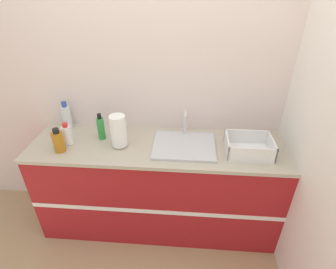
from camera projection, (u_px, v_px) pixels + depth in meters
ground_plane at (156, 245)px, 2.35m from camera, size 12.00×12.00×0.00m
wall_back at (161, 84)px, 2.20m from camera, size 4.47×0.06×2.60m
wall_right at (306, 104)px, 1.85m from camera, size 0.06×2.58×2.60m
counter_cabinet at (159, 186)px, 2.37m from camera, size 2.09×0.60×0.90m
sink at (184, 144)px, 2.11m from camera, size 0.50×0.41×0.24m
paper_towel_roll at (118, 131)px, 2.05m from camera, size 0.12×0.12×0.27m
dish_rack at (248, 148)px, 2.02m from camera, size 0.35×0.27×0.13m
bottle_clear at (67, 116)px, 2.32m from camera, size 0.08×0.08×0.25m
bottle_white_spray at (67, 135)px, 2.11m from camera, size 0.08×0.08×0.19m
bottle_amber at (58, 141)px, 2.02m from camera, size 0.09×0.09×0.20m
bottle_green at (101, 128)px, 2.17m from camera, size 0.06×0.06×0.23m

